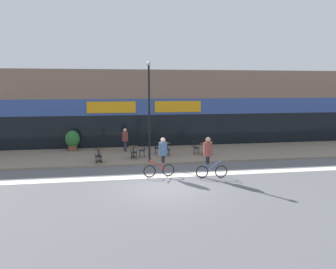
{
  "coord_description": "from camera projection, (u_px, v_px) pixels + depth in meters",
  "views": [
    {
      "loc": [
        -2.24,
        -14.42,
        4.67
      ],
      "look_at": [
        1.11,
        6.22,
        1.56
      ],
      "focal_mm": 35.0,
      "sensor_mm": 36.0,
      "label": 1
    }
  ],
  "objects": [
    {
      "name": "cafe_chair_1_side",
      "position": [
        143.0,
        149.0,
        21.08
      ],
      "size": [
        0.6,
        0.45,
        0.9
      ],
      "rotation": [
        0.0,
        0.0,
        3.02
      ],
      "color": "black",
      "rests_on": "sidewalk_slab"
    },
    {
      "name": "storefront_facade",
      "position": [
        143.0,
        108.0,
        26.38
      ],
      "size": [
        40.0,
        4.06,
        5.87
      ],
      "color": "#7F6656",
      "rests_on": "ground"
    },
    {
      "name": "bistro_table_1",
      "position": [
        133.0,
        150.0,
        20.99
      ],
      "size": [
        0.62,
        0.62,
        0.72
      ],
      "color": "black",
      "rests_on": "sidewalk_slab"
    },
    {
      "name": "cafe_chair_3_side",
      "position": [
        195.0,
        147.0,
        21.9
      ],
      "size": [
        0.59,
        0.43,
        0.9
      ],
      "rotation": [
        0.0,
        0.0,
        0.09
      ],
      "color": "black",
      "rests_on": "sidewalk_slab"
    },
    {
      "name": "lamp_post",
      "position": [
        149.0,
        105.0,
        19.4
      ],
      "size": [
        0.26,
        0.26,
        5.99
      ],
      "color": "black",
      "rests_on": "sidewalk_slab"
    },
    {
      "name": "cyclist_1",
      "position": [
        162.0,
        154.0,
        16.86
      ],
      "size": [
        1.64,
        0.53,
        2.05
      ],
      "rotation": [
        0.0,
        0.0,
        3.22
      ],
      "color": "black",
      "rests_on": "ground"
    },
    {
      "name": "cafe_chair_2_near",
      "position": [
        167.0,
        148.0,
        21.35
      ],
      "size": [
        0.42,
        0.58,
        0.9
      ],
      "rotation": [
        0.0,
        0.0,
        1.53
      ],
      "color": "black",
      "rests_on": "sidewalk_slab"
    },
    {
      "name": "sidewalk_slab",
      "position": [
        149.0,
        155.0,
        22.2
      ],
      "size": [
        40.0,
        5.5,
        0.12
      ],
      "primitive_type": "cube",
      "color": "gray",
      "rests_on": "ground"
    },
    {
      "name": "bistro_table_2",
      "position": [
        166.0,
        146.0,
        21.95
      ],
      "size": [
        0.62,
        0.62,
        0.76
      ],
      "color": "black",
      "rests_on": "sidewalk_slab"
    },
    {
      "name": "pedestrian_near_end",
      "position": [
        125.0,
        138.0,
        22.86
      ],
      "size": [
        0.49,
        0.49,
        1.63
      ],
      "rotation": [
        0.0,
        0.0,
        3.33
      ],
      "color": "#382D47",
      "rests_on": "sidewalk_slab"
    },
    {
      "name": "cyclist_0",
      "position": [
        209.0,
        154.0,
        16.6
      ],
      "size": [
        1.64,
        0.53,
        2.12
      ],
      "rotation": [
        0.0,
        0.0,
        -0.07
      ],
      "color": "black",
      "rests_on": "ground"
    },
    {
      "name": "bistro_table_3",
      "position": [
        204.0,
        147.0,
        22.0
      ],
      "size": [
        0.65,
        0.65,
        0.73
      ],
      "color": "black",
      "rests_on": "sidewalk_slab"
    },
    {
      "name": "bike_lane_stripe",
      "position": [
        160.0,
        176.0,
        17.09
      ],
      "size": [
        36.0,
        0.7,
        0.01
      ],
      "primitive_type": "cube",
      "color": "silver",
      "rests_on": "ground"
    },
    {
      "name": "ground_plane",
      "position": [
        166.0,
        188.0,
        15.13
      ],
      "size": [
        120.0,
        120.0,
        0.0
      ],
      "primitive_type": "plane",
      "color": "#5B5B60"
    },
    {
      "name": "bistro_table_0",
      "position": [
        99.0,
        152.0,
        19.86
      ],
      "size": [
        0.69,
        0.69,
        0.78
      ],
      "color": "black",
      "rests_on": "sidewalk_slab"
    },
    {
      "name": "cafe_chair_3_near",
      "position": [
        207.0,
        148.0,
        21.39
      ],
      "size": [
        0.43,
        0.59,
        0.9
      ],
      "rotation": [
        0.0,
        0.0,
        1.5
      ],
      "color": "black",
      "rests_on": "sidewalk_slab"
    },
    {
      "name": "cafe_chair_1_near",
      "position": [
        134.0,
        151.0,
        20.37
      ],
      "size": [
        0.45,
        0.6,
        0.9
      ],
      "rotation": [
        0.0,
        0.0,
        1.45
      ],
      "color": "black",
      "rests_on": "sidewalk_slab"
    },
    {
      "name": "cafe_chair_0_near",
      "position": [
        98.0,
        155.0,
        19.25
      ],
      "size": [
        0.45,
        0.6,
        0.9
      ],
      "rotation": [
        0.0,
        0.0,
        1.44
      ],
      "color": "black",
      "rests_on": "sidewalk_slab"
    },
    {
      "name": "cafe_chair_2_side",
      "position": [
        156.0,
        147.0,
        21.85
      ],
      "size": [
        0.58,
        0.41,
        0.9
      ],
      "rotation": [
        0.0,
        0.0,
        0.04
      ],
      "color": "black",
      "rests_on": "sidewalk_slab"
    },
    {
      "name": "planter_pot",
      "position": [
        72.0,
        140.0,
        23.16
      ],
      "size": [
        1.0,
        1.0,
        1.44
      ],
      "color": "brown",
      "rests_on": "sidewalk_slab"
    }
  ]
}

